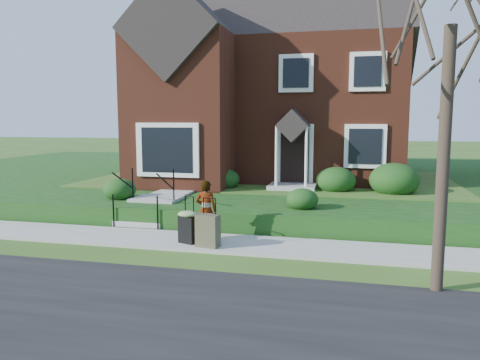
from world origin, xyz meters
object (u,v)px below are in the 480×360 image
(suitcase_olive, at_px, (208,231))
(front_steps, at_px, (151,207))
(suitcase_black, at_px, (188,225))
(woman, at_px, (206,210))

(suitcase_olive, bearing_deg, front_steps, 146.87)
(front_steps, relative_size, suitcase_olive, 1.77)
(suitcase_olive, bearing_deg, suitcase_black, 169.77)
(front_steps, height_order, suitcase_black, front_steps)
(woman, distance_m, suitcase_black, 0.62)
(woman, bearing_deg, suitcase_black, 56.18)
(woman, relative_size, suitcase_black, 1.29)
(suitcase_black, height_order, suitcase_olive, suitcase_olive)
(woman, distance_m, suitcase_olive, 0.78)
(front_steps, xyz_separation_m, suitcase_black, (1.92, -2.15, 0.05))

